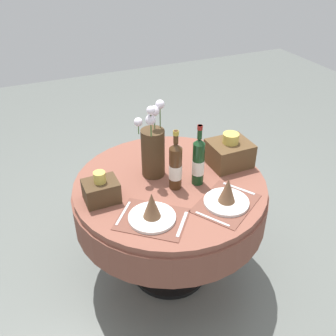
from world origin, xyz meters
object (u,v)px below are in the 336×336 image
dining_table (170,201)px  woven_basket_side_left (101,190)px  wine_bottle_centre (198,162)px  wine_bottle_left (176,166)px  flower_vase (153,148)px  woven_basket_side_right (229,152)px  place_setting_left (152,212)px  place_setting_right (227,197)px

dining_table → woven_basket_side_left: 0.45m
dining_table → woven_basket_side_left: size_ratio=6.21×
wine_bottle_centre → wine_bottle_left: bearing=174.9°
wine_bottle_centre → woven_basket_side_left: (-0.54, 0.06, -0.08)m
flower_vase → woven_basket_side_left: (-0.35, -0.12, -0.11)m
woven_basket_side_right → woven_basket_side_left: bearing=-177.2°
place_setting_left → flower_vase: (0.16, 0.38, 0.13)m
wine_bottle_left → woven_basket_side_left: wine_bottle_left is taller
place_setting_right → wine_bottle_left: 0.32m
place_setting_right → dining_table: bearing=122.4°
place_setting_left → flower_vase: size_ratio=0.92×
place_setting_right → wine_bottle_left: bearing=126.7°
dining_table → place_setting_left: bearing=-129.4°
place_setting_left → place_setting_right: same height
flower_vase → woven_basket_side_right: (0.46, -0.08, -0.09)m
flower_vase → woven_basket_side_right: flower_vase is taller
place_setting_left → place_setting_right: size_ratio=1.00×
place_setting_right → wine_bottle_centre: (-0.05, 0.23, 0.10)m
dining_table → place_setting_left: place_setting_left is taller
woven_basket_side_right → wine_bottle_left: bearing=-167.4°
wine_bottle_left → woven_basket_side_right: 0.41m
dining_table → woven_basket_side_right: 0.47m
place_setting_left → woven_basket_side_left: (-0.19, 0.25, 0.02)m
place_setting_left → wine_bottle_centre: 0.41m
place_setting_left → wine_bottle_centre: wine_bottle_centre is taller
dining_table → woven_basket_side_right: bearing=4.7°
dining_table → woven_basket_side_right: (0.41, 0.03, 0.22)m
woven_basket_side_left → place_setting_left: bearing=-53.6°
place_setting_left → woven_basket_side_right: woven_basket_side_right is taller
wine_bottle_left → flower_vase: bearing=110.3°
place_setting_left → wine_bottle_centre: size_ratio=1.18×
place_setting_left → woven_basket_side_right: bearing=25.3°
place_setting_right → woven_basket_side_left: bearing=153.5°
place_setting_right → flower_vase: 0.50m
flower_vase → wine_bottle_centre: (0.20, -0.18, -0.03)m
dining_table → woven_basket_side_left: (-0.40, -0.01, 0.21)m
woven_basket_side_right → flower_vase: bearing=170.0°
woven_basket_side_left → place_setting_right: bearing=-26.5°
wine_bottle_left → dining_table: bearing=98.3°
place_setting_left → flower_vase: flower_vase is taller
wine_bottle_left → wine_bottle_centre: wine_bottle_centre is taller
flower_vase → place_setting_right: bearing=-59.4°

